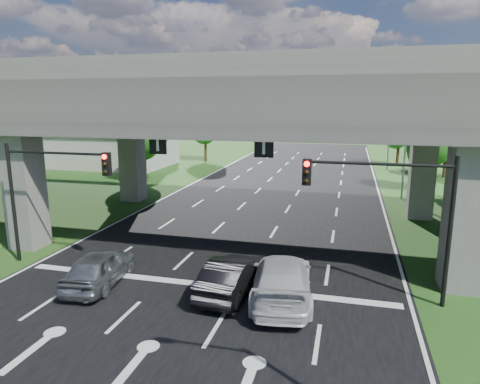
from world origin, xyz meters
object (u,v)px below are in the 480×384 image
at_px(signal_left, 48,182).
at_px(car_white, 282,279).
at_px(signal_right, 392,201).
at_px(streetlight_far, 402,128).
at_px(car_silver, 100,268).
at_px(car_dark, 232,275).
at_px(streetlight_beyond, 387,120).

height_order(signal_left, car_white, signal_left).
distance_m(signal_right, streetlight_far, 20.25).
height_order(streetlight_far, car_silver, streetlight_far).
height_order(signal_right, car_dark, signal_right).
bearing_deg(signal_right, streetlight_beyond, 86.39).
distance_m(streetlight_far, streetlight_beyond, 16.00).
xyz_separation_m(signal_left, streetlight_beyond, (17.92, 36.06, 1.66)).
distance_m(streetlight_beyond, car_dark, 38.30).
bearing_deg(car_white, car_silver, -3.36).
bearing_deg(signal_left, streetlight_beyond, 63.57).
xyz_separation_m(streetlight_far, car_silver, (-14.37, -21.64, -5.04)).
bearing_deg(car_dark, car_white, -175.76).
distance_m(signal_left, car_dark, 10.04).
bearing_deg(signal_left, streetlight_far, 48.22).
bearing_deg(car_silver, car_dark, 179.84).
xyz_separation_m(signal_left, car_white, (11.53, -0.94, -3.30)).
xyz_separation_m(streetlight_far, car_dark, (-8.51, -21.00, -5.04)).
height_order(car_silver, car_white, car_white).
bearing_deg(streetlight_far, car_dark, -112.06).
bearing_deg(signal_left, car_dark, -5.72).
height_order(signal_right, car_white, signal_right).
bearing_deg(streetlight_far, car_white, -106.93).
distance_m(signal_left, streetlight_far, 26.95).
distance_m(signal_left, car_silver, 5.15).
bearing_deg(streetlight_far, car_silver, -123.59).
distance_m(signal_right, car_dark, 7.16).
height_order(streetlight_beyond, car_silver, streetlight_beyond).
bearing_deg(car_dark, signal_left, -1.48).
height_order(signal_right, car_silver, signal_right).
xyz_separation_m(signal_right, streetlight_beyond, (2.27, 36.06, 1.66)).
distance_m(signal_left, car_white, 12.03).
relative_size(streetlight_beyond, car_white, 1.70).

